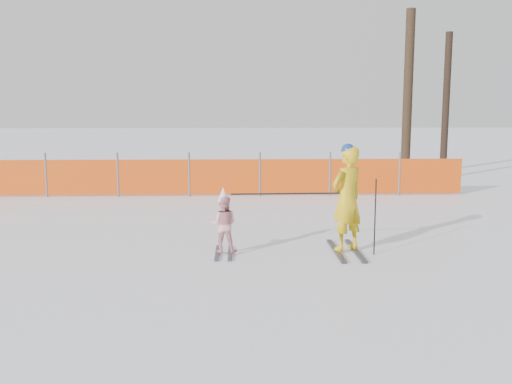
# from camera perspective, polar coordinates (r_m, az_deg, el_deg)

# --- Properties ---
(ground) EXTENTS (120.00, 120.00, 0.00)m
(ground) POSITION_cam_1_polar(r_m,az_deg,el_deg) (9.93, 0.09, -6.15)
(ground) COLOR white
(ground) RESTS_ON ground
(adult) EXTENTS (0.79, 1.56, 1.90)m
(adult) POSITION_cam_1_polar(r_m,az_deg,el_deg) (9.96, 9.08, -0.64)
(adult) COLOR black
(adult) RESTS_ON ground
(child) EXTENTS (0.52, 1.02, 1.16)m
(child) POSITION_cam_1_polar(r_m,az_deg,el_deg) (9.79, -3.27, -3.19)
(child) COLOR black
(child) RESTS_ON ground
(ski_poles) EXTENTS (2.47, 0.22, 1.31)m
(ski_poles) POSITION_cam_1_polar(r_m,az_deg,el_deg) (9.80, 6.64, -1.12)
(ski_poles) COLOR black
(ski_poles) RESTS_ON ground
(safety_fence) EXTENTS (17.82, 0.06, 1.25)m
(safety_fence) POSITION_cam_1_polar(r_m,az_deg,el_deg) (16.36, -10.82, 1.49)
(safety_fence) COLOR #595960
(safety_fence) RESTS_ON ground
(tree_trunks) EXTENTS (1.46, 0.93, 5.94)m
(tree_trunks) POSITION_cam_1_polar(r_m,az_deg,el_deg) (21.38, 16.04, 9.04)
(tree_trunks) COLOR #322316
(tree_trunks) RESTS_ON ground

